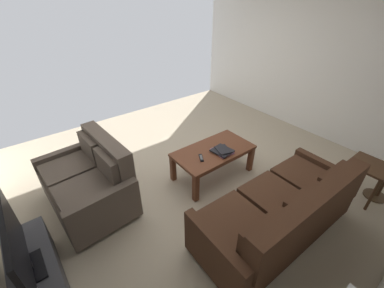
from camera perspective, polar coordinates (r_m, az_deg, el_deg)
ground_plane at (r=3.87m, az=0.69°, el=-6.39°), size 5.29×5.22×0.01m
wall_left at (r=5.21m, az=25.51°, el=17.25°), size 0.12×5.22×2.63m
sofa_main at (r=2.92m, az=20.25°, el=-14.79°), size 1.95×0.87×0.86m
loveseat_near at (r=3.37m, az=-22.63°, el=-7.97°), size 0.93×1.31×0.90m
coffee_table at (r=3.58m, az=5.01°, el=-2.27°), size 1.17×0.63×0.46m
end_table at (r=3.92m, az=35.85°, el=-5.02°), size 0.44×0.44×0.53m
tv_stand at (r=2.84m, az=-32.02°, el=-25.87°), size 0.39×1.18×0.43m
flat_tv at (r=2.45m, az=-35.77°, el=-18.80°), size 0.21×0.95×0.61m
book_stack at (r=3.49m, az=7.12°, el=-1.54°), size 0.28×0.31×0.06m
tv_remote at (r=3.35m, az=2.16°, el=-3.24°), size 0.12×0.16×0.02m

